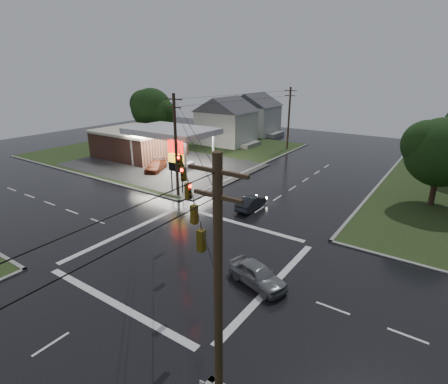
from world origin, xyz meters
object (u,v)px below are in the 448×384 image
Objects in this scene: pylon_sign at (176,157)px; car_north at (251,203)px; tree_ne_near at (443,153)px; utility_pole_nw at (176,145)px; car_crossing at (257,274)px; utility_pole_se at (218,301)px; utility_pole_n at (289,118)px; tree_nw_behind at (152,109)px; car_pump at (156,166)px; house_near at (226,120)px; gas_station at (143,142)px; house_far at (254,113)px.

car_north is (9.70, 0.13, -3.33)m from pylon_sign.
utility_pole_nw is at bearing -152.14° from tree_ne_near.
utility_pole_nw is 2.53× the size of car_crossing.
utility_pole_se is 1.22× the size of tree_ne_near.
utility_pole_n is 29.12m from car_north.
tree_nw_behind is 2.30× the size of car_crossing.
tree_nw_behind reaches higher than car_pump.
car_pump is (-9.08, -22.78, -4.77)m from utility_pole_n.
car_north is (8.70, -27.37, -4.79)m from utility_pole_n.
house_near is 2.55× the size of car_crossing.
pylon_sign is at bearing 135.00° from utility_pole_se.
tree_nw_behind is (-8.17, 10.29, 3.63)m from gas_station.
house_far is at bearing 71.93° from car_pump.
utility_pole_se is 23.17m from car_north.
tree_nw_behind is 50.50m from car_crossing.
utility_pole_n is at bearing 48.53° from gas_station.
gas_station is 2.37× the size of house_far.
car_north is 0.86× the size of car_pump.
utility_pole_se is at bearing -45.00° from pylon_sign.
gas_station is 2.50× the size of utility_pole_n.
tree_ne_near is 2.07× the size of car_crossing.
utility_pole_nw is 2.29× the size of car_pump.
house_near is 12.04m from house_far.
house_far reaches higher than pylon_sign.
car_pump is (-17.78, 4.59, 0.02)m from car_north.
house_far is (-1.00, 12.00, 0.00)m from house_near.
car_pump is at bearing 149.70° from pylon_sign.
house_far is 56.08m from car_crossing.
utility_pole_se is (19.00, -19.00, 0.00)m from utility_pole_nw.
tree_ne_near is (35.09, -14.01, 1.16)m from house_near.
tree_nw_behind reaches higher than car_north.
car_pump is (15.27, -14.77, -5.48)m from tree_nw_behind.
house_far is at bearing 106.98° from pylon_sign.
car_north is (-10.30, 20.13, -5.04)m from utility_pole_se.
pylon_sign is 0.55× the size of utility_pole_nw.
house_near reaches higher than pylon_sign.
tree_nw_behind is at bearing 128.42° from gas_station.
gas_station is 4.37× the size of pylon_sign.
car_north is at bearing -51.54° from house_near.
gas_station is 2.37× the size of house_near.
gas_station is 19.38m from utility_pole_nw.
utility_pole_nw is 28.90m from house_near.
car_north is (20.15, -25.37, -3.73)m from house_near.
utility_pole_nw is at bearing -72.08° from house_far.
tree_ne_near is 33.76m from car_pump.
car_pump is (-9.08, 5.72, -5.02)m from utility_pole_nw.
tree_nw_behind is (-24.34, 20.49, 0.46)m from utility_pole_nw.
gas_station reaches higher than car_crossing.
car_crossing is (15.61, -38.41, -4.73)m from utility_pole_n.
car_pump is at bearing -84.12° from house_far.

